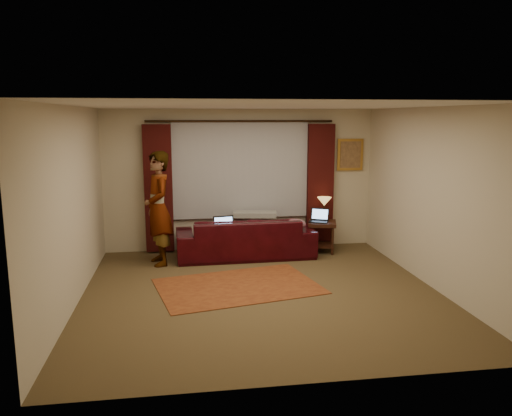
{
  "coord_description": "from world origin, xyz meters",
  "views": [
    {
      "loc": [
        -1.08,
        -6.66,
        2.45
      ],
      "look_at": [
        0.1,
        1.2,
        1.0
      ],
      "focal_mm": 35.0,
      "sensor_mm": 36.0,
      "label": 1
    }
  ],
  "objects_px": {
    "laptop_sofa": "(226,225)",
    "person": "(158,209)",
    "sofa": "(245,230)",
    "end_table": "(322,237)",
    "laptop_table": "(319,216)",
    "tiffany_lamp": "(324,209)"
  },
  "relations": [
    {
      "from": "laptop_sofa",
      "to": "person",
      "type": "relative_size",
      "value": 0.21
    },
    {
      "from": "sofa",
      "to": "laptop_sofa",
      "type": "xyz_separation_m",
      "value": [
        -0.37,
        -0.18,
        0.13
      ]
    },
    {
      "from": "end_table",
      "to": "laptop_table",
      "type": "height_order",
      "value": "laptop_table"
    },
    {
      "from": "sofa",
      "to": "person",
      "type": "relative_size",
      "value": 1.27
    },
    {
      "from": "tiffany_lamp",
      "to": "laptop_table",
      "type": "distance_m",
      "value": 0.26
    },
    {
      "from": "end_table",
      "to": "tiffany_lamp",
      "type": "height_order",
      "value": "tiffany_lamp"
    },
    {
      "from": "sofa",
      "to": "laptop_sofa",
      "type": "relative_size",
      "value": 6.16
    },
    {
      "from": "end_table",
      "to": "tiffany_lamp",
      "type": "xyz_separation_m",
      "value": [
        0.08,
        0.15,
        0.5
      ]
    },
    {
      "from": "laptop_sofa",
      "to": "end_table",
      "type": "distance_m",
      "value": 1.85
    },
    {
      "from": "end_table",
      "to": "tiffany_lamp",
      "type": "bearing_deg",
      "value": 63.7
    },
    {
      "from": "tiffany_lamp",
      "to": "person",
      "type": "distance_m",
      "value": 3.04
    },
    {
      "from": "sofa",
      "to": "person",
      "type": "distance_m",
      "value": 1.58
    },
    {
      "from": "laptop_table",
      "to": "laptop_sofa",
      "type": "bearing_deg",
      "value": -146.11
    },
    {
      "from": "tiffany_lamp",
      "to": "laptop_table",
      "type": "height_order",
      "value": "tiffany_lamp"
    },
    {
      "from": "end_table",
      "to": "person",
      "type": "relative_size",
      "value": 0.3
    },
    {
      "from": "laptop_sofa",
      "to": "laptop_table",
      "type": "xyz_separation_m",
      "value": [
        1.72,
        0.24,
        0.07
      ]
    },
    {
      "from": "laptop_sofa",
      "to": "end_table",
      "type": "bearing_deg",
      "value": -0.92
    },
    {
      "from": "sofa",
      "to": "tiffany_lamp",
      "type": "height_order",
      "value": "tiffany_lamp"
    },
    {
      "from": "sofa",
      "to": "person",
      "type": "bearing_deg",
      "value": 8.13
    },
    {
      "from": "person",
      "to": "laptop_sofa",
      "type": "bearing_deg",
      "value": 77.64
    },
    {
      "from": "laptop_table",
      "to": "person",
      "type": "bearing_deg",
      "value": -147.91
    },
    {
      "from": "tiffany_lamp",
      "to": "laptop_table",
      "type": "xyz_separation_m",
      "value": [
        -0.15,
        -0.19,
        -0.09
      ]
    }
  ]
}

